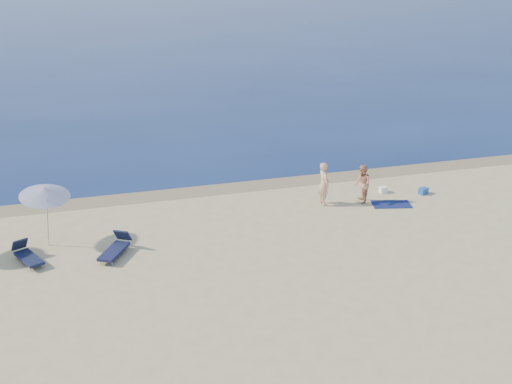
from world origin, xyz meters
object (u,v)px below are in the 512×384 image
(person_left, at_px, (324,184))
(blue_cooler, at_px, (423,191))
(person_right, at_px, (362,184))
(umbrella_near, at_px, (45,192))

(person_left, distance_m, blue_cooler, 4.88)
(person_right, xyz_separation_m, blue_cooler, (3.13, 0.14, -0.70))
(person_right, distance_m, umbrella_near, 13.06)
(umbrella_near, bearing_deg, person_left, -20.59)
(blue_cooler, distance_m, umbrella_near, 16.25)
(blue_cooler, xyz_separation_m, umbrella_near, (-16.13, -0.57, 1.90))
(person_right, bearing_deg, blue_cooler, 105.48)
(person_right, height_order, blue_cooler, person_right)
(person_left, height_order, umbrella_near, umbrella_near)
(person_left, height_order, blue_cooler, person_left)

